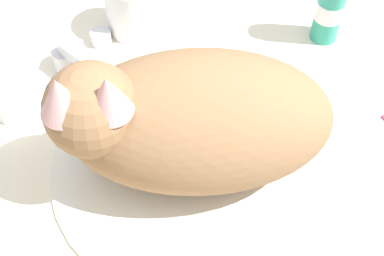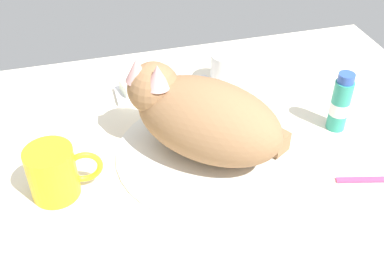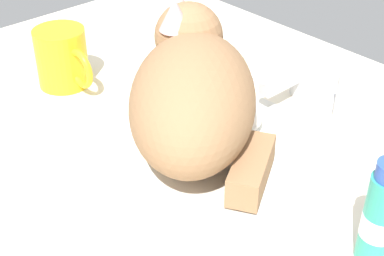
{
  "view_description": "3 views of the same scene",
  "coord_description": "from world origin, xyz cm",
  "px_view_note": "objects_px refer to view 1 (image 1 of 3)",
  "views": [
    {
      "loc": [
        -26.34,
        -22.55,
        53.11
      ],
      "look_at": [
        -0.89,
        0.22,
        7.44
      ],
      "focal_mm": 51.17,
      "sensor_mm": 36.0,
      "label": 1
    },
    {
      "loc": [
        -20.32,
        -63.97,
        59.11
      ],
      "look_at": [
        -2.5,
        1.43,
        5.62
      ],
      "focal_mm": 44.5,
      "sensor_mm": 36.0,
      "label": 2
    },
    {
      "loc": [
        46.22,
        -41.96,
        45.15
      ],
      "look_at": [
        1.08,
        -1.13,
        4.68
      ],
      "focal_mm": 53.4,
      "sensor_mm": 36.0,
      "label": 3
    }
  ],
  "objects_px": {
    "cat": "(185,118)",
    "soap_bar": "(7,95)",
    "faucet": "(74,60)",
    "rinse_cup": "(131,6)",
    "toothpaste_bottle": "(331,4)"
  },
  "relations": [
    {
      "from": "faucet",
      "to": "cat",
      "type": "distance_m",
      "value": 0.21
    },
    {
      "from": "faucet",
      "to": "cat",
      "type": "relative_size",
      "value": 0.47
    },
    {
      "from": "rinse_cup",
      "to": "faucet",
      "type": "bearing_deg",
      "value": -176.98
    },
    {
      "from": "rinse_cup",
      "to": "toothpaste_bottle",
      "type": "height_order",
      "value": "toothpaste_bottle"
    },
    {
      "from": "soap_bar",
      "to": "toothpaste_bottle",
      "type": "bearing_deg",
      "value": -30.78
    },
    {
      "from": "faucet",
      "to": "soap_bar",
      "type": "height_order",
      "value": "faucet"
    },
    {
      "from": "cat",
      "to": "soap_bar",
      "type": "relative_size",
      "value": 5.06
    },
    {
      "from": "rinse_cup",
      "to": "soap_bar",
      "type": "relative_size",
      "value": 1.25
    },
    {
      "from": "cat",
      "to": "rinse_cup",
      "type": "distance_m",
      "value": 0.25
    },
    {
      "from": "cat",
      "to": "toothpaste_bottle",
      "type": "xyz_separation_m",
      "value": [
        0.28,
        -0.0,
        -0.03
      ]
    },
    {
      "from": "cat",
      "to": "soap_bar",
      "type": "xyz_separation_m",
      "value": [
        -0.08,
        0.22,
        -0.06
      ]
    },
    {
      "from": "soap_bar",
      "to": "cat",
      "type": "bearing_deg",
      "value": -69.11
    },
    {
      "from": "faucet",
      "to": "rinse_cup",
      "type": "relative_size",
      "value": 1.91
    },
    {
      "from": "cat",
      "to": "soap_bar",
      "type": "bearing_deg",
      "value": 110.89
    },
    {
      "from": "cat",
      "to": "toothpaste_bottle",
      "type": "relative_size",
      "value": 2.49
    }
  ]
}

